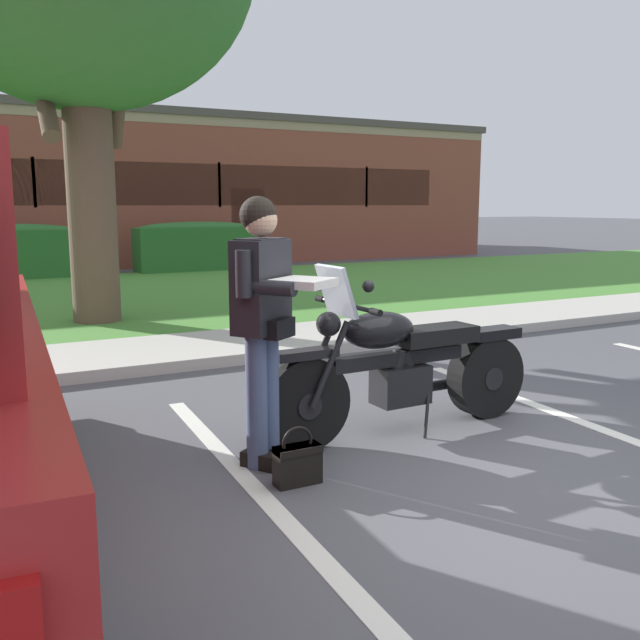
{
  "coord_description": "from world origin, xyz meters",
  "views": [
    {
      "loc": [
        -2.81,
        -3.15,
        1.65
      ],
      "look_at": [
        -0.53,
        1.11,
        0.85
      ],
      "focal_mm": 39.08,
      "sensor_mm": 36.0,
      "label": 1
    }
  ],
  "objects_px": {
    "handbag": "(298,461)",
    "hedge_center_right": "(197,246)",
    "hedge_center_left": "(14,251)",
    "rider_person": "(264,310)",
    "brick_building": "(14,190)",
    "motorcycle": "(412,365)"
  },
  "relations": [
    {
      "from": "handbag",
      "to": "hedge_center_right",
      "type": "relative_size",
      "value": 0.12
    },
    {
      "from": "hedge_center_right",
      "to": "hedge_center_left",
      "type": "bearing_deg",
      "value": 180.0
    },
    {
      "from": "hedge_center_left",
      "to": "handbag",
      "type": "bearing_deg",
      "value": -87.97
    },
    {
      "from": "rider_person",
      "to": "hedge_center_left",
      "type": "relative_size",
      "value": 0.64
    },
    {
      "from": "rider_person",
      "to": "handbag",
      "type": "bearing_deg",
      "value": -85.2
    },
    {
      "from": "hedge_center_right",
      "to": "brick_building",
      "type": "xyz_separation_m",
      "value": [
        -3.49,
        7.07,
        1.44
      ]
    },
    {
      "from": "handbag",
      "to": "brick_building",
      "type": "xyz_separation_m",
      "value": [
        0.22,
        20.13,
        1.94
      ]
    },
    {
      "from": "rider_person",
      "to": "hedge_center_left",
      "type": "bearing_deg",
      "value": 91.95
    },
    {
      "from": "brick_building",
      "to": "handbag",
      "type": "bearing_deg",
      "value": -90.62
    },
    {
      "from": "motorcycle",
      "to": "handbag",
      "type": "bearing_deg",
      "value": -156.41
    },
    {
      "from": "motorcycle",
      "to": "hedge_center_left",
      "type": "relative_size",
      "value": 0.84
    },
    {
      "from": "handbag",
      "to": "hedge_center_left",
      "type": "height_order",
      "value": "hedge_center_left"
    },
    {
      "from": "handbag",
      "to": "hedge_center_right",
      "type": "height_order",
      "value": "hedge_center_right"
    },
    {
      "from": "rider_person",
      "to": "handbag",
      "type": "height_order",
      "value": "rider_person"
    },
    {
      "from": "motorcycle",
      "to": "hedge_center_left",
      "type": "distance_m",
      "value": 12.65
    },
    {
      "from": "motorcycle",
      "to": "rider_person",
      "type": "xyz_separation_m",
      "value": [
        -1.23,
        -0.13,
        0.52
      ]
    },
    {
      "from": "hedge_center_right",
      "to": "brick_building",
      "type": "height_order",
      "value": "brick_building"
    },
    {
      "from": "motorcycle",
      "to": "rider_person",
      "type": "distance_m",
      "value": 1.34
    },
    {
      "from": "handbag",
      "to": "brick_building",
      "type": "bearing_deg",
      "value": 89.38
    },
    {
      "from": "hedge_center_left",
      "to": "motorcycle",
      "type": "bearing_deg",
      "value": -82.48
    },
    {
      "from": "motorcycle",
      "to": "hedge_center_right",
      "type": "distance_m",
      "value": 12.79
    },
    {
      "from": "hedge_center_left",
      "to": "brick_building",
      "type": "height_order",
      "value": "brick_building"
    }
  ]
}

